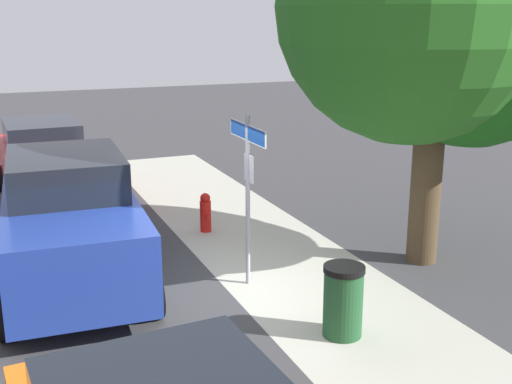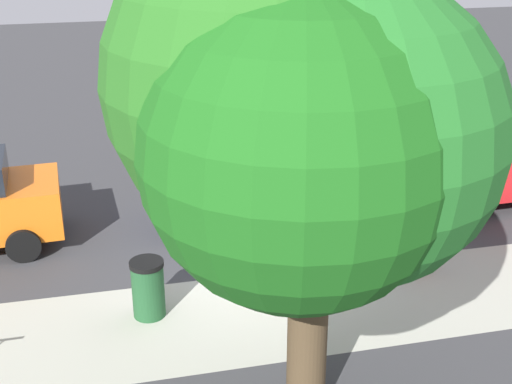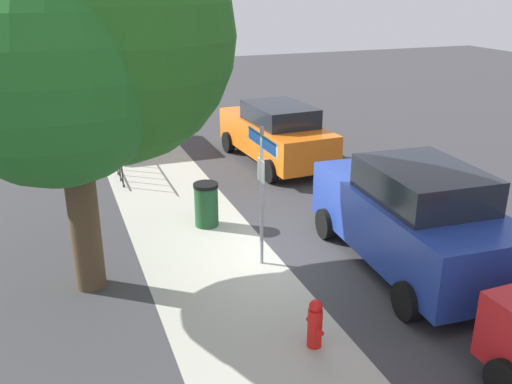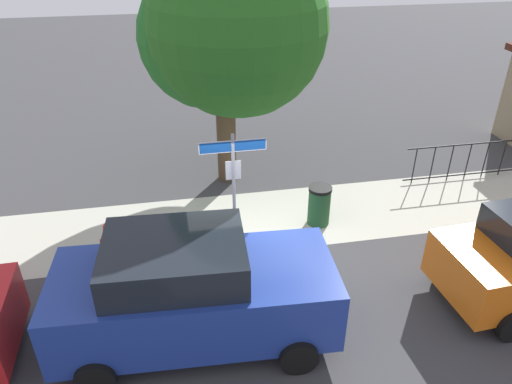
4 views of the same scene
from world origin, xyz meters
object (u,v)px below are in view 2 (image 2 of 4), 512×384
(street_sign, at_px, (268,184))
(car_blue, at_px, (289,174))
(fire_hydrant, at_px, (416,254))
(trash_bin, at_px, (148,288))
(shade_tree, at_px, (305,117))
(car_red, at_px, (509,160))

(street_sign, relative_size, car_blue, 0.57)
(fire_hydrant, bearing_deg, trash_bin, 3.59)
(shade_tree, distance_m, trash_bin, 4.68)
(car_red, bearing_deg, fire_hydrant, 36.50)
(street_sign, relative_size, car_red, 0.63)
(shade_tree, bearing_deg, car_blue, -104.45)
(fire_hydrant, bearing_deg, shade_tree, 43.39)
(shade_tree, relative_size, trash_bin, 6.43)
(car_red, xyz_separation_m, car_blue, (5.03, -0.08, 0.10))
(shade_tree, relative_size, car_blue, 1.33)
(shade_tree, distance_m, car_red, 9.07)
(shade_tree, bearing_deg, car_red, -139.40)
(street_sign, bearing_deg, shade_tree, 83.30)
(shade_tree, height_order, trash_bin, shade_tree)
(car_red, height_order, trash_bin, car_red)
(street_sign, height_order, fire_hydrant, street_sign)
(car_red, height_order, car_blue, car_blue)
(street_sign, relative_size, trash_bin, 2.74)
(fire_hydrant, relative_size, trash_bin, 0.80)
(fire_hydrant, bearing_deg, car_red, -142.12)
(shade_tree, height_order, car_blue, shade_tree)
(car_red, distance_m, trash_bin, 8.73)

